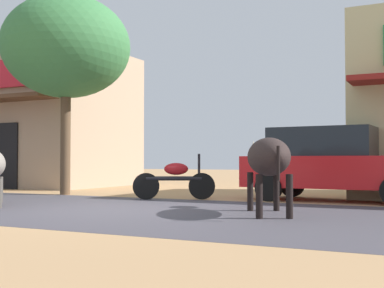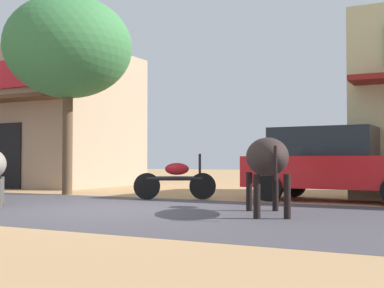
{
  "view_description": "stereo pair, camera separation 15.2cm",
  "coord_description": "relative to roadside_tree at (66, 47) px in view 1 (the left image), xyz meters",
  "views": [
    {
      "loc": [
        5.56,
        -7.99,
        0.9
      ],
      "look_at": [
        0.82,
        1.65,
        1.24
      ],
      "focal_mm": 48.58,
      "sensor_mm": 36.0,
      "label": 1
    },
    {
      "loc": [
        5.7,
        -7.92,
        0.9
      ],
      "look_at": [
        0.82,
        1.65,
        1.24
      ],
      "focal_mm": 48.58,
      "sensor_mm": 36.0,
      "label": 2
    }
  ],
  "objects": [
    {
      "name": "ground",
      "position": [
        3.54,
        -2.9,
        -3.93
      ],
      "size": [
        80.0,
        80.0,
        0.0
      ],
      "primitive_type": "plane",
      "color": "tan"
    },
    {
      "name": "parked_motorcycle",
      "position": [
        3.45,
        -0.27,
        -3.46
      ],
      "size": [
        1.72,
        0.95,
        1.06
      ],
      "color": "black",
      "rests_on": "ground"
    },
    {
      "name": "parked_hatchback_car",
      "position": [
        6.82,
        0.93,
        -3.09
      ],
      "size": [
        4.13,
        1.98,
        1.64
      ],
      "color": "red",
      "rests_on": "ground"
    },
    {
      "name": "asphalt_road",
      "position": [
        3.54,
        -2.9,
        -3.93
      ],
      "size": [
        72.0,
        5.48,
        0.0
      ],
      "primitive_type": "cube",
      "color": "#454148",
      "rests_on": "ground"
    },
    {
      "name": "roadside_tree",
      "position": [
        0.0,
        0.0,
        0.0
      ],
      "size": [
        3.41,
        3.41,
        5.31
      ],
      "color": "brown",
      "rests_on": "ground"
    },
    {
      "name": "storefront_left_cafe",
      "position": [
        -4.78,
        3.61,
        -1.57
      ],
      "size": [
        7.15,
        5.53,
        4.71
      ],
      "color": "tan",
      "rests_on": "ground"
    },
    {
      "name": "cow_far_dark",
      "position": [
        6.39,
        -2.48,
        -2.98
      ],
      "size": [
        1.51,
        2.44,
        1.28
      ],
      "color": "#2C211F",
      "rests_on": "ground"
    }
  ]
}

